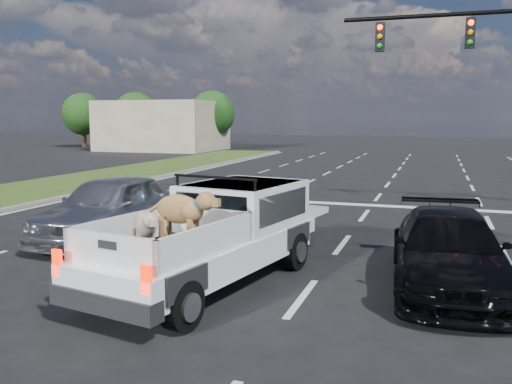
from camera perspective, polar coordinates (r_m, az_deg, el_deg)
ground at (r=9.64m, az=-5.47°, el=-10.00°), size 160.00×160.00×0.00m
road_markings at (r=15.68m, az=4.30°, el=-2.99°), size 17.75×60.00×0.01m
curb_left at (r=19.47m, az=-22.95°, el=-1.28°), size 0.15×60.00×0.14m
building_left at (r=50.34m, az=-9.76°, el=6.88°), size 10.00×8.00×4.40m
tree_far_a at (r=57.36m, az=-17.75°, el=7.82°), size 4.20×4.20×5.40m
tree_far_b at (r=54.05m, az=-12.55°, el=8.02°), size 4.20×4.20×5.40m
tree_far_c at (r=50.41m, az=-4.65°, el=8.21°), size 4.20×4.20×5.40m
pickup_truck at (r=9.66m, az=-4.39°, el=-4.42°), size 2.81×5.41×1.93m
silver_sedan at (r=13.53m, az=-15.06°, el=-1.58°), size 1.90×4.68×1.59m
black_coupe at (r=9.99m, az=19.60°, el=-5.87°), size 2.18×4.67×1.32m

